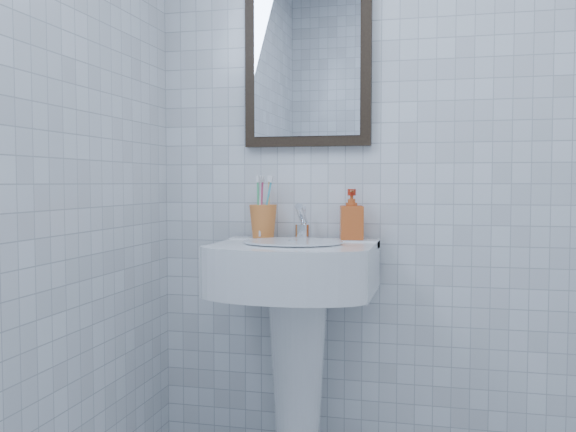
# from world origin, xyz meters

# --- Properties ---
(wall_back) EXTENTS (2.20, 0.02, 2.50)m
(wall_back) POSITION_xyz_m (0.00, 1.20, 1.25)
(wall_back) COLOR silver
(wall_back) RESTS_ON ground
(washbasin) EXTENTS (0.58, 0.42, 0.89)m
(washbasin) POSITION_xyz_m (-0.49, 0.99, 0.60)
(washbasin) COLOR white
(washbasin) RESTS_ON ground
(faucet) EXTENTS (0.06, 0.12, 0.14)m
(faucet) POSITION_xyz_m (-0.49, 1.09, 0.94)
(faucet) COLOR silver
(faucet) RESTS_ON washbasin
(toothbrush_cup) EXTENTS (0.13, 0.13, 0.13)m
(toothbrush_cup) POSITION_xyz_m (-0.65, 1.11, 0.95)
(toothbrush_cup) COLOR orange
(toothbrush_cup) RESTS_ON washbasin
(soap_dispenser) EXTENTS (0.10, 0.10, 0.19)m
(soap_dispenser) POSITION_xyz_m (-0.31, 1.12, 0.98)
(soap_dispenser) COLOR #BC3912
(soap_dispenser) RESTS_ON washbasin
(wall_mirror) EXTENTS (0.50, 0.04, 0.62)m
(wall_mirror) POSITION_xyz_m (-0.49, 1.18, 1.55)
(wall_mirror) COLOR black
(wall_mirror) RESTS_ON wall_back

